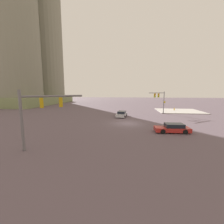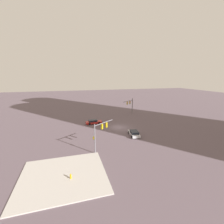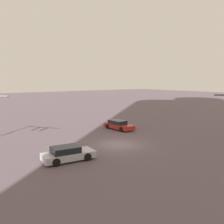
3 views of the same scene
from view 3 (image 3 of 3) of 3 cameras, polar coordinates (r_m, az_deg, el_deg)
name	(u,v)px [view 3 (image 3 of 3)]	position (r m, az deg, el deg)	size (l,w,h in m)	color
ground_plane	(118,145)	(25.20, 1.52, -7.65)	(220.14, 220.14, 0.00)	#5D4D56
sedan_car_approaching	(68,154)	(20.60, -10.35, -9.61)	(4.44, 2.32, 1.21)	#B8B8BE
sedan_car_waiting_far	(118,125)	(32.74, 1.53, -3.07)	(2.00, 4.57, 1.21)	#B12521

